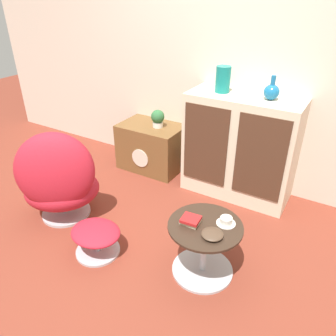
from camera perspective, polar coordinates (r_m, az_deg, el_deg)
The scene contains 13 objects.
ground_plane at distance 2.69m, azimuth -5.23°, elevation -15.12°, with size 12.00×12.00×0.00m, color brown.
wall_back at distance 3.34m, azimuth 10.13°, elevation 18.87°, with size 6.40×0.06×2.60m.
sideboard at distance 3.24m, azimuth 12.38°, elevation 3.55°, with size 1.04×0.47×1.01m.
tv_console at distance 3.75m, azimuth -2.85°, elevation 3.71°, with size 0.70×0.47×0.52m.
egg_chair at distance 2.99m, azimuth -18.48°, elevation -2.15°, with size 0.89×0.88×0.88m.
ottoman at distance 2.67m, azimuth -12.43°, elevation -11.44°, with size 0.41×0.35×0.24m.
coffee_table at distance 2.43m, azimuth 6.27°, elevation -13.50°, with size 0.52×0.52×0.43m.
vase_leftmost at distance 3.11m, azimuth 9.55°, elevation 14.98°, with size 0.13×0.13×0.23m.
vase_inner_left at distance 2.99m, azimuth 17.59°, elevation 12.58°, with size 0.13×0.13×0.21m.
potted_plant at distance 3.57m, azimuth -1.80°, elevation 8.69°, with size 0.15×0.15×0.19m.
teacup at distance 2.32m, azimuth 10.08°, elevation -9.11°, with size 0.13×0.13×0.05m.
book_stack at distance 2.30m, azimuth 3.98°, elevation -9.04°, with size 0.14×0.13×0.05m.
bowl at distance 2.21m, azimuth 7.73°, elevation -11.33°, with size 0.15×0.15×0.04m.
Camera 1 is at (1.19, -1.52, 1.88)m, focal length 35.00 mm.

